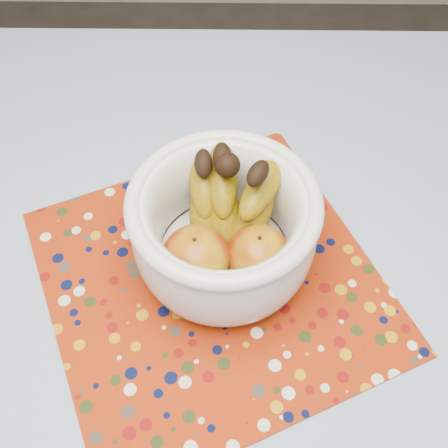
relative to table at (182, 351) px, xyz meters
name	(u,v)px	position (x,y,z in m)	size (l,w,h in m)	color
table	(182,351)	(0.00, 0.00, 0.00)	(1.20, 1.20, 0.75)	brown
tablecloth	(178,328)	(0.00, 0.00, 0.08)	(1.32, 1.32, 0.01)	slate
placemat	(212,280)	(0.04, 0.07, 0.09)	(0.44, 0.44, 0.00)	maroon
fruit_bowl	(227,223)	(0.06, 0.11, 0.17)	(0.25, 0.25, 0.18)	silver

